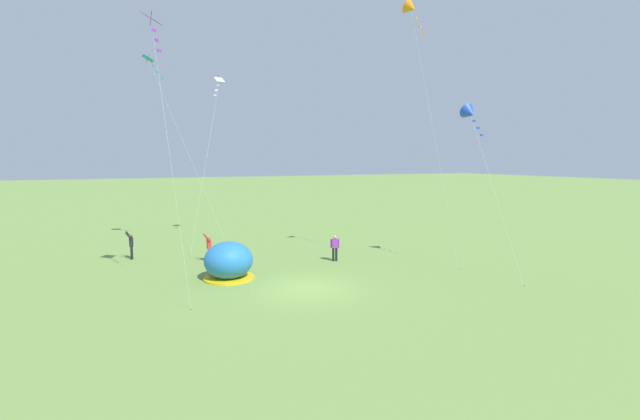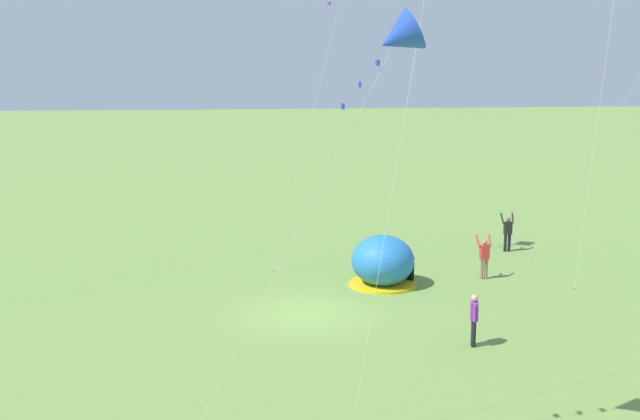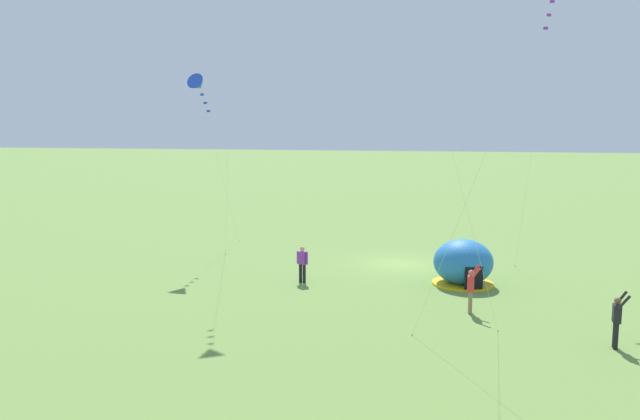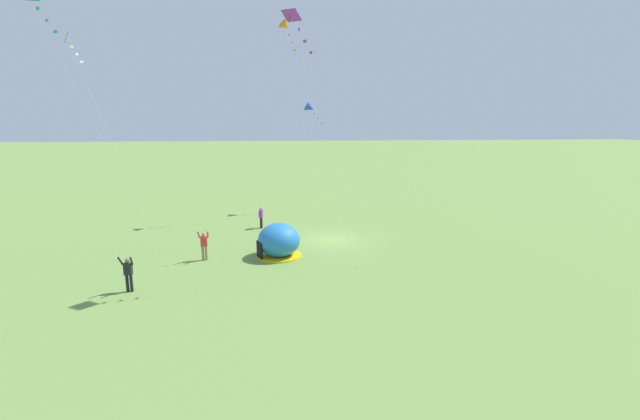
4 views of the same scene
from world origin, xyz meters
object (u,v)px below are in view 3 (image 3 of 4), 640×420
at_px(popup_tent, 463,263).
at_px(person_arms_raised, 617,319).
at_px(kite_blue, 198,85).
at_px(person_with_toddler, 302,262).
at_px(person_flying_kite, 471,288).

bearing_deg(popup_tent, person_arms_raised, 123.47).
bearing_deg(popup_tent, kite_blue, -12.27).
relative_size(popup_tent, person_arms_raised, 1.49).
height_order(person_arms_raised, kite_blue, kite_blue).
height_order(popup_tent, person_with_toddler, popup_tent).
xyz_separation_m(person_with_toddler, person_arms_raised, (-12.18, 6.08, 0.03)).
height_order(person_arms_raised, person_flying_kite, same).
bearing_deg(person_flying_kite, popup_tent, -86.20).
relative_size(person_with_toddler, person_flying_kite, 0.91).
relative_size(popup_tent, person_with_toddler, 1.63).
xyz_separation_m(popup_tent, person_arms_raised, (-4.90, 7.41, 0.00)).
bearing_deg(person_arms_raised, popup_tent, -56.53).
bearing_deg(kite_blue, person_arms_raised, 151.20).
height_order(popup_tent, kite_blue, kite_blue).
distance_m(popup_tent, kite_blue, 16.80).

